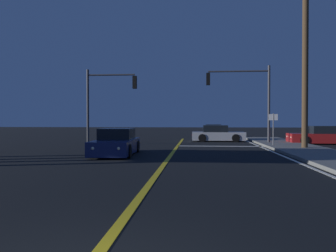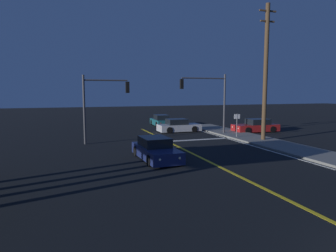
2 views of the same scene
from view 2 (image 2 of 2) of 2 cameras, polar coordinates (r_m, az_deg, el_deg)
sidewalk_right at (r=21.29m, az=27.68°, el=-5.18°), size 3.20×38.13×0.15m
lane_line_center at (r=16.84m, az=9.93°, el=-7.71°), size 0.20×36.01×0.01m
lane_line_edge_right at (r=20.02m, az=23.99°, el=-5.90°), size 0.16×36.01×0.01m
stop_bar at (r=26.07m, az=5.92°, el=-2.59°), size 5.76×0.50×0.01m
car_lead_oncoming_silver at (r=30.99m, az=2.01°, el=-0.03°), size 4.39×1.97×1.34m
car_following_oncoming_navy at (r=18.44m, az=-2.34°, el=-4.53°), size 2.10×4.72×1.34m
car_distant_tail_red at (r=32.17m, az=16.33°, el=-0.05°), size 4.73×2.03×1.34m
car_parked_curb_teal at (r=36.52m, az=-1.36°, el=0.96°), size 1.94×4.19×1.34m
traffic_signal_near_right at (r=28.69m, az=7.73°, el=6.01°), size 4.65×0.28×5.76m
traffic_signal_far_left at (r=24.44m, az=-12.52°, el=5.17°), size 3.67×0.28×5.42m
utility_pole_right at (r=26.18m, az=18.01°, el=9.67°), size 1.56×0.35×11.14m
street_sign_corner at (r=27.04m, az=12.93°, el=0.79°), size 0.56×0.06×2.21m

